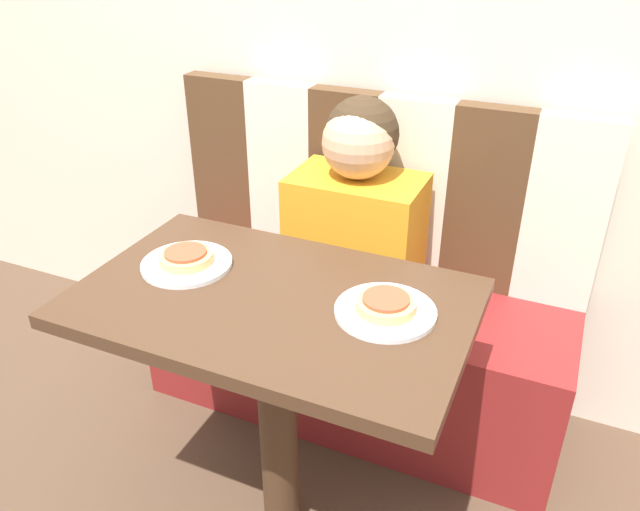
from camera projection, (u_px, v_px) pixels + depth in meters
name	position (u px, v px, depth m)	size (l,w,h in m)	color
wall_back	(396.00, 8.00, 1.83)	(7.00, 0.05, 2.60)	beige
booth_seat	(352.00, 350.00, 2.12)	(1.38, 0.46, 0.49)	maroon
booth_backrest	(378.00, 184.00, 2.02)	(1.38, 0.07, 0.58)	#4C331E
dining_table	(275.00, 342.00, 1.49)	(0.91, 0.57, 0.78)	#422B1C
person	(357.00, 205.00, 1.86)	(0.39, 0.26, 0.62)	orange
plate_left	(187.00, 264.00, 1.55)	(0.22, 0.22, 0.01)	white
plate_right	(385.00, 311.00, 1.36)	(0.22, 0.22, 0.01)	white
pizza_left	(186.00, 257.00, 1.54)	(0.13, 0.13, 0.03)	tan
pizza_right	(386.00, 304.00, 1.35)	(0.13, 0.13, 0.03)	tan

